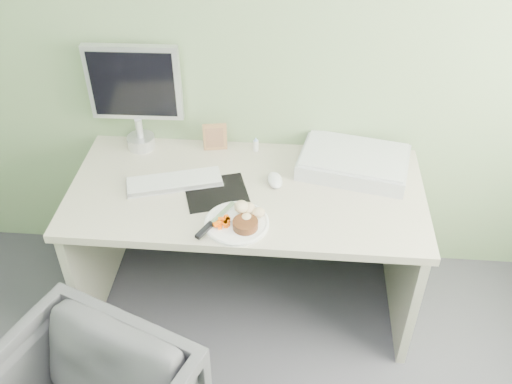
# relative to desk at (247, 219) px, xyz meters

# --- Properties ---
(wall_back) EXTENTS (3.50, 0.00, 3.50)m
(wall_back) POSITION_rel_desk_xyz_m (0.00, 0.38, 0.80)
(wall_back) COLOR gray
(wall_back) RESTS_ON floor
(desk) EXTENTS (1.60, 0.75, 0.73)m
(desk) POSITION_rel_desk_xyz_m (0.00, 0.00, 0.00)
(desk) COLOR beige
(desk) RESTS_ON floor
(plate) EXTENTS (0.27, 0.27, 0.01)m
(plate) POSITION_rel_desk_xyz_m (-0.02, -0.24, 0.19)
(plate) COLOR white
(plate) RESTS_ON desk
(steak) EXTENTS (0.14, 0.14, 0.03)m
(steak) POSITION_rel_desk_xyz_m (0.02, -0.27, 0.21)
(steak) COLOR black
(steak) RESTS_ON plate
(potato_pile) EXTENTS (0.13, 0.10, 0.06)m
(potato_pile) POSITION_rel_desk_xyz_m (0.02, -0.19, 0.23)
(potato_pile) COLOR tan
(potato_pile) RESTS_ON plate
(carrot_heap) EXTENTS (0.07, 0.07, 0.04)m
(carrot_heap) POSITION_rel_desk_xyz_m (-0.08, -0.26, 0.22)
(carrot_heap) COLOR #F45605
(carrot_heap) RESTS_ON plate
(steak_knife) EXTENTS (0.14, 0.25, 0.02)m
(steak_knife) POSITION_rel_desk_xyz_m (-0.12, -0.28, 0.21)
(steak_knife) COLOR silver
(steak_knife) RESTS_ON plate
(mousepad) EXTENTS (0.33, 0.31, 0.00)m
(mousepad) POSITION_rel_desk_xyz_m (-0.13, -0.04, 0.18)
(mousepad) COLOR black
(mousepad) RESTS_ON desk
(keyboard) EXTENTS (0.44, 0.24, 0.02)m
(keyboard) POSITION_rel_desk_xyz_m (-0.33, 0.01, 0.20)
(keyboard) COLOR white
(keyboard) RESTS_ON desk
(computer_mouse) EXTENTS (0.09, 0.13, 0.04)m
(computer_mouse) POSITION_rel_desk_xyz_m (0.13, 0.05, 0.20)
(computer_mouse) COLOR white
(computer_mouse) RESTS_ON desk
(photo_frame) EXTENTS (0.12, 0.03, 0.14)m
(photo_frame) POSITION_rel_desk_xyz_m (-0.18, 0.30, 0.26)
(photo_frame) COLOR olive
(photo_frame) RESTS_ON desk
(eyedrop_bottle) EXTENTS (0.03, 0.03, 0.08)m
(eyedrop_bottle) POSITION_rel_desk_xyz_m (0.02, 0.31, 0.22)
(eyedrop_bottle) COLOR white
(eyedrop_bottle) RESTS_ON desk
(scanner) EXTENTS (0.55, 0.42, 0.08)m
(scanner) POSITION_rel_desk_xyz_m (0.49, 0.19, 0.22)
(scanner) COLOR silver
(scanner) RESTS_ON desk
(monitor) EXTENTS (0.44, 0.14, 0.53)m
(monitor) POSITION_rel_desk_xyz_m (-0.55, 0.31, 0.48)
(monitor) COLOR silver
(monitor) RESTS_ON desk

